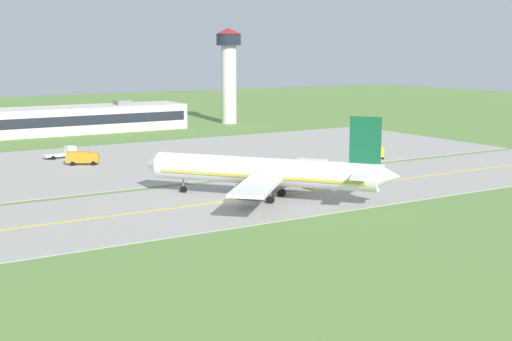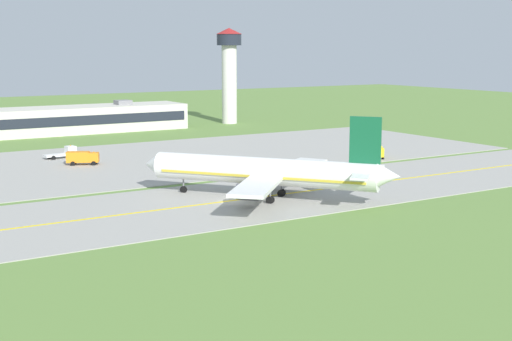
% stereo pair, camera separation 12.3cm
% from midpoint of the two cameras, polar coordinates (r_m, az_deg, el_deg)
% --- Properties ---
extents(ground_plane, '(500.00, 500.00, 0.00)m').
position_cam_midpoint_polar(ground_plane, '(103.93, -2.02, -2.48)').
color(ground_plane, olive).
extents(taxiway_strip, '(240.00, 28.00, 0.10)m').
position_cam_midpoint_polar(taxiway_strip, '(103.92, -2.02, -2.46)').
color(taxiway_strip, '#9E9B93').
rests_on(taxiway_strip, ground).
extents(apron_pad, '(140.00, 52.00, 0.10)m').
position_cam_midpoint_polar(apron_pad, '(145.21, -6.80, 0.98)').
color(apron_pad, '#9E9B93').
rests_on(apron_pad, ground).
extents(taxiway_centreline, '(220.00, 0.60, 0.01)m').
position_cam_midpoint_polar(taxiway_centreline, '(103.91, -2.02, -2.43)').
color(taxiway_centreline, yellow).
rests_on(taxiway_centreline, taxiway_strip).
extents(airplane_lead, '(29.27, 33.40, 12.70)m').
position_cam_midpoint_polar(airplane_lead, '(104.50, 0.86, -0.10)').
color(airplane_lead, white).
rests_on(airplane_lead, ground).
extents(service_truck_baggage, '(6.28, 4.51, 2.60)m').
position_cam_midpoint_polar(service_truck_baggage, '(139.66, -13.65, 1.04)').
color(service_truck_baggage, orange).
rests_on(service_truck_baggage, ground).
extents(service_truck_fuel, '(6.59, 2.91, 2.59)m').
position_cam_midpoint_polar(service_truck_fuel, '(149.40, -14.98, 1.40)').
color(service_truck_fuel, silver).
rests_on(service_truck_fuel, ground).
extents(service_truck_catering, '(4.60, 6.27, 2.60)m').
position_cam_midpoint_polar(service_truck_catering, '(146.58, 9.54, 1.58)').
color(service_truck_catering, yellow).
rests_on(service_truck_catering, ground).
extents(terminal_building, '(53.69, 13.99, 8.03)m').
position_cam_midpoint_polar(terminal_building, '(195.44, -13.44, 4.02)').
color(terminal_building, beige).
rests_on(terminal_building, ground).
extents(control_tower, '(7.60, 7.60, 27.80)m').
position_cam_midpoint_polar(control_tower, '(211.37, -2.13, 8.29)').
color(control_tower, silver).
rests_on(control_tower, ground).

